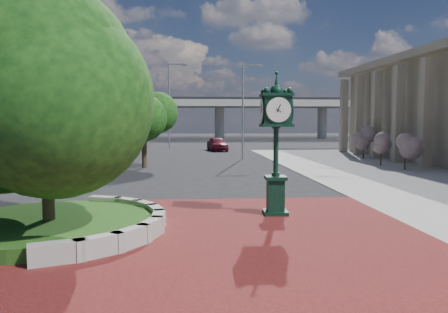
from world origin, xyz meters
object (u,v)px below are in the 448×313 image
Objects in this scene: parked_car at (217,144)px; street_lamp_near at (245,104)px; post_clock at (276,138)px; street_lamp_far at (171,99)px.

parked_car is 11.46m from street_lamp_near.
post_clock is at bearing -94.66° from street_lamp_near.
street_lamp_far is at bearing 112.56° from street_lamp_near.
street_lamp_near is at bearing -88.62° from parked_car.
parked_car is at bearing 89.77° from post_clock.
street_lamp_near is 18.20m from street_lamp_far.
post_clock is 1.10× the size of parked_car.
post_clock reaches higher than parked_car.
street_lamp_far is at bearing 97.44° from post_clock.
post_clock is 33.18m from parked_car.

